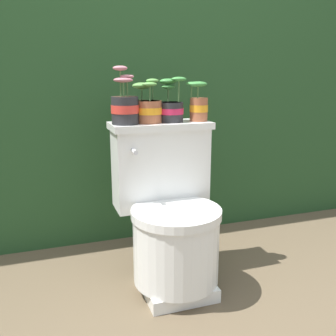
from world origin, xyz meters
TOP-DOWN VIEW (x-y plane):
  - ground_plane at (0.00, 0.00)m, footprint 12.00×12.00m
  - hedge_backdrop at (0.00, 1.06)m, footprint 4.08×0.85m
  - toilet at (0.04, 0.10)m, footprint 0.45×0.51m
  - potted_plant_left at (-0.12, 0.22)m, footprint 0.12×0.12m
  - potted_plant_midleft at (-0.01, 0.24)m, footprint 0.12×0.12m
  - potted_plant_middle at (0.10, 0.24)m, footprint 0.13×0.12m
  - potted_plant_midright at (0.22, 0.22)m, footprint 0.10×0.08m

SIDE VIEW (x-z plane):
  - ground_plane at x=0.00m, z-range 0.00..0.00m
  - toilet at x=0.04m, z-range -0.04..0.69m
  - hedge_backdrop at x=0.00m, z-range 0.00..1.57m
  - potted_plant_middle at x=0.10m, z-range 0.69..0.89m
  - potted_plant_midleft at x=-0.01m, z-range 0.70..0.89m
  - potted_plant_midright at x=0.22m, z-range 0.71..0.89m
  - potted_plant_left at x=-0.12m, z-range 0.68..0.92m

